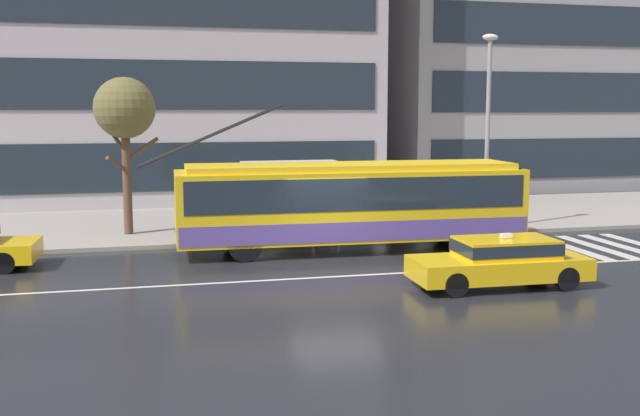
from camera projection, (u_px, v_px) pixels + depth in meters
ground_plane at (336, 267)px, 21.46m from camera, size 160.00×160.00×0.00m
sidewalk_slab at (280, 220)px, 30.12m from camera, size 80.00×10.00×0.14m
crosswalk_stripe_edge_near at (572, 248)px, 24.36m from camera, size 0.44×4.40×0.01m
crosswalk_stripe_inner_a at (596, 247)px, 24.57m from camera, size 0.44×4.40×0.01m
crosswalk_stripe_center at (620, 246)px, 24.77m from camera, size 0.44×4.40×0.01m
lane_centre_line at (347, 276)px, 20.30m from camera, size 72.00×0.14×0.01m
trolleybus at (352, 202)px, 23.83m from camera, size 12.32×2.86×4.72m
taxi_oncoming_near at (501, 260)px, 19.01m from camera, size 4.57×1.83×1.39m
bus_shelter at (290, 179)px, 26.97m from camera, size 3.53×1.72×2.52m
pedestrian_at_shelter at (315, 189)px, 26.49m from camera, size 1.24×1.24×2.00m
pedestrian_approaching_curb at (191, 187)px, 26.79m from camera, size 1.41×1.41×2.01m
pedestrian_walking_past at (441, 186)px, 27.06m from camera, size 1.25×1.25×2.02m
street_lamp at (488, 116)px, 26.79m from camera, size 0.60×0.32×7.08m
street_tree_bare at (125, 111)px, 25.73m from camera, size 2.24×2.14×5.53m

